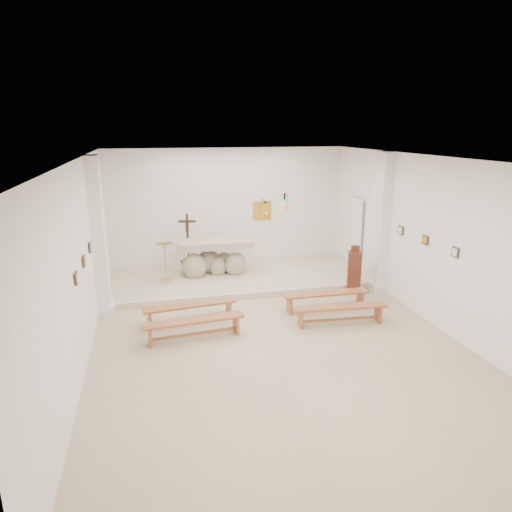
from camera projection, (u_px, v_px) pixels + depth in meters
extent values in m
cube|color=#C3AF8C|center=(271.00, 334.00, 9.30)|extent=(7.00, 10.00, 0.00)
cube|color=white|center=(81.00, 263.00, 8.05)|extent=(0.02, 10.00, 3.50)
cube|color=white|center=(432.00, 241.00, 9.60)|extent=(0.02, 10.00, 3.50)
cube|color=white|center=(228.00, 208.00, 13.49)|extent=(7.00, 0.02, 3.50)
cube|color=silver|center=(273.00, 159.00, 8.35)|extent=(7.00, 10.00, 0.02)
cube|color=beige|center=(238.00, 277.00, 12.55)|extent=(6.98, 3.00, 0.15)
cube|color=white|center=(99.00, 237.00, 9.95)|extent=(0.26, 0.55, 3.50)
cube|color=white|center=(380.00, 223.00, 11.44)|extent=(0.26, 0.55, 3.50)
cube|color=yellow|center=(262.00, 210.00, 13.73)|extent=(0.55, 0.04, 0.55)
cube|color=black|center=(285.00, 196.00, 13.78)|extent=(0.04, 0.02, 0.20)
cylinder|color=black|center=(286.00, 195.00, 13.62)|extent=(0.02, 0.30, 0.02)
cylinder|color=black|center=(287.00, 201.00, 13.53)|extent=(0.01, 0.01, 0.34)
sphere|color=red|center=(287.00, 207.00, 13.58)|extent=(0.11, 0.11, 0.11)
cube|color=#44341E|center=(76.00, 278.00, 7.31)|extent=(0.03, 0.20, 0.20)
cube|color=#44341E|center=(84.00, 261.00, 8.25)|extent=(0.03, 0.20, 0.20)
cube|color=#44341E|center=(90.00, 247.00, 9.18)|extent=(0.03, 0.20, 0.20)
cube|color=#44341E|center=(455.00, 252.00, 8.85)|extent=(0.03, 0.20, 0.20)
cube|color=#44341E|center=(425.00, 240.00, 9.79)|extent=(0.03, 0.20, 0.20)
cube|color=#44341E|center=(401.00, 230.00, 10.72)|extent=(0.03, 0.20, 0.20)
cube|color=silver|center=(105.00, 290.00, 10.99)|extent=(0.10, 0.85, 0.52)
cube|color=silver|center=(366.00, 270.00, 12.51)|extent=(0.10, 0.85, 0.52)
ellipsoid|color=#B7A78B|center=(194.00, 267.00, 12.30)|extent=(0.65, 0.55, 0.73)
ellipsoid|color=#B7A78B|center=(236.00, 265.00, 12.57)|extent=(0.60, 0.51, 0.69)
ellipsoid|color=#B7A78B|center=(209.00, 262.00, 12.72)|extent=(0.69, 0.59, 0.65)
ellipsoid|color=#B7A78B|center=(224.00, 263.00, 12.79)|extent=(0.56, 0.48, 0.60)
ellipsoid|color=#B7A78B|center=(218.00, 267.00, 12.56)|extent=(0.48, 0.40, 0.56)
cube|color=#B7A78B|center=(215.00, 244.00, 12.42)|extent=(2.01, 0.82, 0.19)
cube|color=tan|center=(166.00, 280.00, 12.00)|extent=(0.35, 0.35, 0.04)
cylinder|color=tan|center=(166.00, 263.00, 11.88)|extent=(0.05, 0.05, 0.98)
cube|color=tan|center=(164.00, 244.00, 11.71)|extent=(0.42, 0.31, 0.16)
cube|color=silver|center=(164.00, 242.00, 11.66)|extent=(0.36, 0.25, 0.13)
cylinder|color=#3B2412|center=(189.00, 269.00, 12.95)|extent=(0.21, 0.21, 0.03)
cylinder|color=#3B2412|center=(188.00, 253.00, 12.82)|extent=(0.03, 0.03, 0.98)
cube|color=#3B2412|center=(187.00, 225.00, 12.60)|extent=(0.07, 0.06, 0.67)
cube|color=#3B2412|center=(187.00, 221.00, 12.57)|extent=(0.49, 0.14, 0.06)
cube|color=#3B2412|center=(187.00, 227.00, 12.59)|extent=(0.09, 0.05, 0.28)
imported|color=#285020|center=(188.00, 264.00, 12.50)|extent=(0.66, 0.64, 0.56)
cube|color=#592B19|center=(354.00, 272.00, 11.53)|extent=(0.42, 0.42, 1.06)
cube|color=#592B19|center=(355.00, 249.00, 11.36)|extent=(0.22, 0.12, 0.17)
cube|color=#A1562E|center=(190.00, 305.00, 9.72)|extent=(2.02, 0.56, 0.05)
cube|color=#A1562E|center=(150.00, 320.00, 9.49)|extent=(0.09, 0.29, 0.38)
cube|color=#A1562E|center=(229.00, 309.00, 10.07)|extent=(0.09, 0.29, 0.38)
cube|color=#A1562E|center=(190.00, 318.00, 9.80)|extent=(1.67, 0.26, 0.05)
cube|color=#A1562E|center=(326.00, 293.00, 10.41)|extent=(2.00, 0.33, 0.05)
cube|color=#A1562E|center=(290.00, 305.00, 10.28)|extent=(0.06, 0.29, 0.38)
cube|color=#A1562E|center=(360.00, 299.00, 10.65)|extent=(0.06, 0.29, 0.38)
cube|color=#A1562E|center=(325.00, 305.00, 10.49)|extent=(1.68, 0.07, 0.05)
cube|color=#A1562E|center=(194.00, 320.00, 8.95)|extent=(2.01, 0.51, 0.05)
cube|color=#A1562E|center=(150.00, 336.00, 8.74)|extent=(0.08, 0.29, 0.38)
cube|color=#A1562E|center=(236.00, 324.00, 9.28)|extent=(0.08, 0.29, 0.38)
cube|color=#A1562E|center=(194.00, 334.00, 9.03)|extent=(1.67, 0.22, 0.05)
cube|color=#A1562E|center=(340.00, 307.00, 9.64)|extent=(2.01, 0.46, 0.05)
cube|color=#A1562E|center=(301.00, 318.00, 9.56)|extent=(0.08, 0.29, 0.38)
cube|color=#A1562E|center=(378.00, 313.00, 9.83)|extent=(0.08, 0.29, 0.38)
cube|color=#A1562E|center=(340.00, 319.00, 9.72)|extent=(1.68, 0.17, 0.05)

